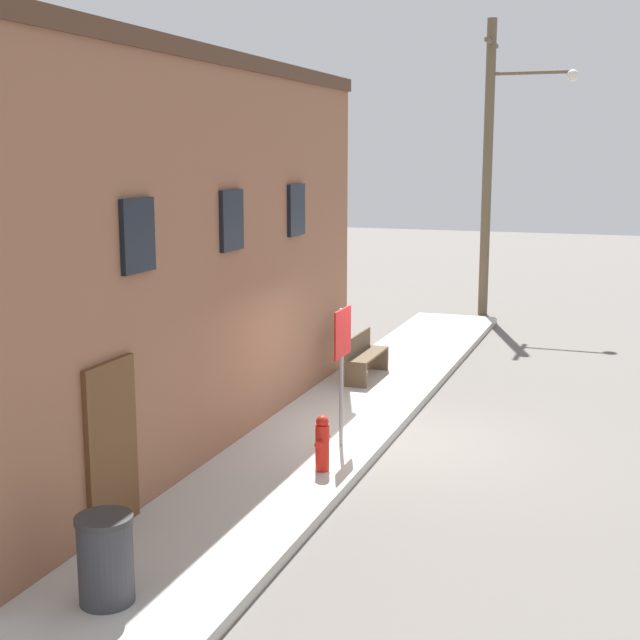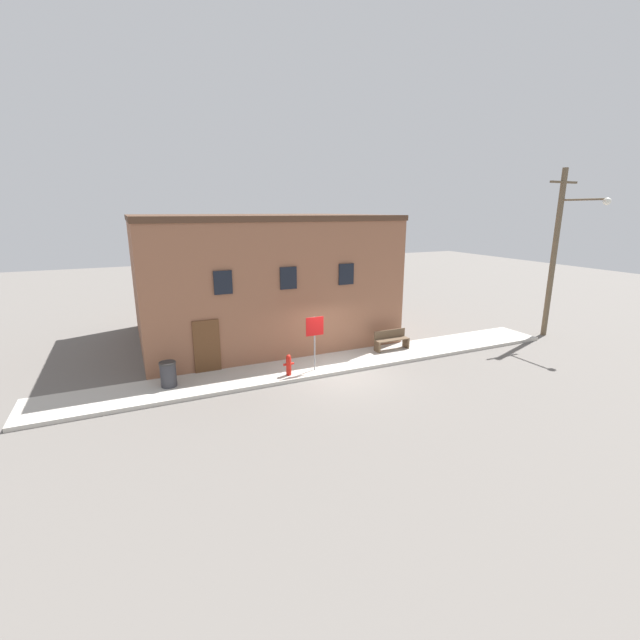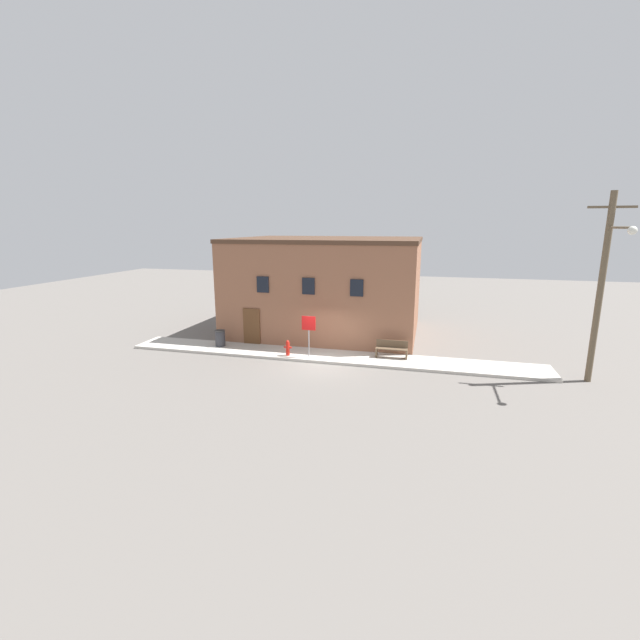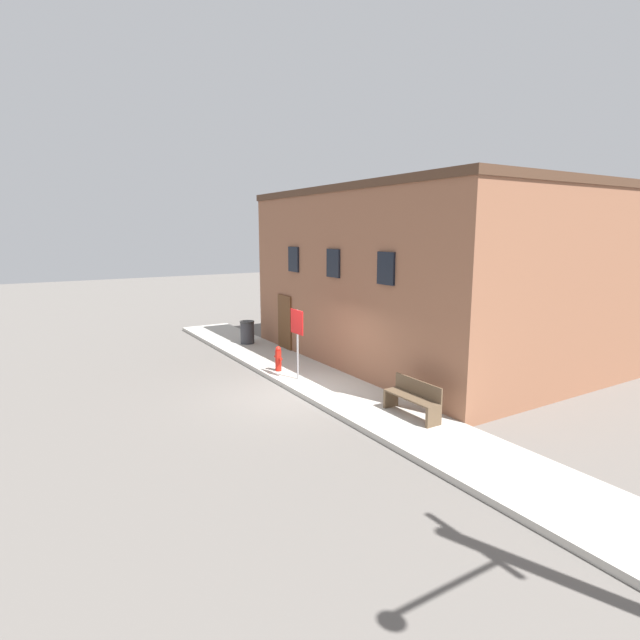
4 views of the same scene
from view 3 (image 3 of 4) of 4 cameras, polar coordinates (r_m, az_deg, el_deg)
The scene contains 8 objects.
ground_plane at distance 21.59m, azimuth 0.29°, elevation -5.86°, with size 80.00×80.00×0.00m, color #66605B.
sidewalk at distance 22.58m, azimuth 0.97°, elevation -4.83°, with size 21.89×2.19×0.15m.
brick_building at distance 27.55m, azimuth 1.05°, elevation 4.62°, with size 11.39×9.11×6.04m.
fire_hydrant at distance 22.41m, azimuth -4.32°, elevation -3.72°, with size 0.42×0.20×0.81m.
stop_sign at distance 21.88m, azimuth -1.52°, elevation -1.10°, with size 0.73×0.06×2.14m.
bench at distance 22.30m, azimuth 9.53°, elevation -3.84°, with size 1.61×0.44×0.88m.
trash_bin at distance 24.73m, azimuth -13.17°, elevation -2.35°, with size 0.58×0.58×0.91m.
utility_pole at distance 21.66m, azimuth 33.52°, elevation 4.05°, with size 1.80×2.48×8.19m.
Camera 3 is at (5.00, -19.87, 6.80)m, focal length 24.00 mm.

